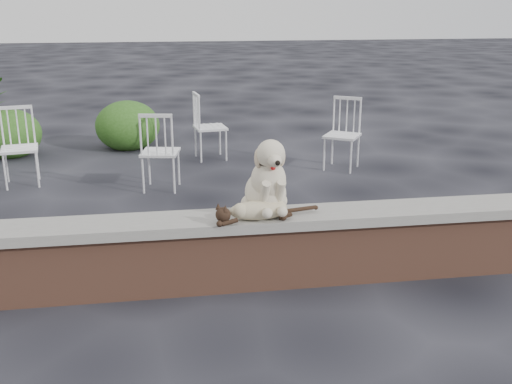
{
  "coord_description": "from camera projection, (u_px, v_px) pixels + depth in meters",
  "views": [
    {
      "loc": [
        -0.05,
        -4.24,
        2.15
      ],
      "look_at": [
        0.64,
        0.2,
        0.7
      ],
      "focal_mm": 41.77,
      "sensor_mm": 36.0,
      "label": 1
    }
  ],
  "objects": [
    {
      "name": "chair_a",
      "position": [
        19.0,
        147.0,
        7.15
      ],
      "size": [
        0.65,
        0.65,
        0.94
      ],
      "primitive_type": null,
      "rotation": [
        0.0,
        0.0,
        0.18
      ],
      "color": "white",
      "rests_on": "ground"
    },
    {
      "name": "chair_e",
      "position": [
        210.0,
        126.0,
        8.35
      ],
      "size": [
        0.64,
        0.64,
        0.94
      ],
      "primitive_type": null,
      "rotation": [
        0.0,
        0.0,
        1.72
      ],
      "color": "white",
      "rests_on": "ground"
    },
    {
      "name": "cat",
      "position": [
        258.0,
        209.0,
        4.45
      ],
      "size": [
        1.0,
        0.36,
        0.17
      ],
      "primitive_type": null,
      "rotation": [
        0.0,
        0.0,
        0.13
      ],
      "color": "#C2B18A",
      "rests_on": "capstone"
    },
    {
      "name": "chair_d",
      "position": [
        342.0,
        134.0,
        7.84
      ],
      "size": [
        0.77,
        0.77,
        0.94
      ],
      "primitive_type": null,
      "rotation": [
        0.0,
        0.0,
        -0.57
      ],
      "color": "white",
      "rests_on": "ground"
    },
    {
      "name": "shrubbery",
      "position": [
        18.0,
        124.0,
        8.99
      ],
      "size": [
        3.61,
        1.83,
        0.93
      ],
      "color": "#254F16",
      "rests_on": "ground"
    },
    {
      "name": "chair_c",
      "position": [
        160.0,
        151.0,
        6.98
      ],
      "size": [
        0.65,
        0.65,
        0.94
      ],
      "primitive_type": null,
      "rotation": [
        0.0,
        0.0,
        2.96
      ],
      "color": "white",
      "rests_on": "ground"
    },
    {
      "name": "brick_wall",
      "position": [
        178.0,
        259.0,
        4.58
      ],
      "size": [
        6.0,
        0.3,
        0.5
      ],
      "primitive_type": "cube",
      "color": "brown",
      "rests_on": "ground"
    },
    {
      "name": "dog",
      "position": [
        266.0,
        174.0,
        4.53
      ],
      "size": [
        0.47,
        0.58,
        0.62
      ],
      "primitive_type": null,
      "rotation": [
        0.0,
        0.0,
        0.13
      ],
      "color": "beige",
      "rests_on": "capstone"
    },
    {
      "name": "ground",
      "position": [
        180.0,
        289.0,
        4.66
      ],
      "size": [
        60.0,
        60.0,
        0.0
      ],
      "primitive_type": "plane",
      "color": "black",
      "rests_on": "ground"
    },
    {
      "name": "capstone",
      "position": [
        177.0,
        224.0,
        4.49
      ],
      "size": [
        6.2,
        0.4,
        0.08
      ],
      "primitive_type": "cube",
      "color": "slate",
      "rests_on": "brick_wall"
    }
  ]
}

